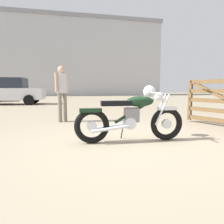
% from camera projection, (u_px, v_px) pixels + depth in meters
% --- Properties ---
extents(ground_plane, '(80.00, 80.00, 0.00)m').
position_uv_depth(ground_plane, '(134.00, 142.00, 3.67)').
color(ground_plane, gray).
extents(vintage_motorcycle, '(2.08, 0.73, 1.07)m').
position_uv_depth(vintage_motorcycle, '(133.00, 116.00, 3.67)').
color(vintage_motorcycle, black).
rests_on(vintage_motorcycle, ground_plane).
extents(bystander, '(0.39, 0.30, 1.66)m').
position_uv_depth(bystander, '(62.00, 88.00, 5.81)').
color(bystander, '#706656').
rests_on(bystander, ground_plane).
extents(silver_sedan_mid, '(4.30, 2.13, 1.67)m').
position_uv_depth(silver_sedan_mid, '(9.00, 91.00, 12.34)').
color(silver_sedan_mid, black).
rests_on(silver_sedan_mid, ground_plane).
extents(industrial_building, '(24.16, 10.03, 11.04)m').
position_uv_depth(industrial_building, '(79.00, 60.00, 30.92)').
color(industrial_building, '#B2B2B7').
rests_on(industrial_building, ground_plane).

